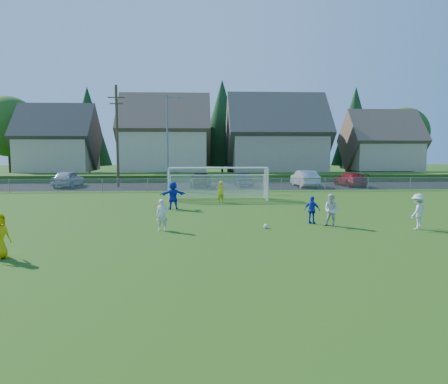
{
  "coord_description": "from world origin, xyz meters",
  "views": [
    {
      "loc": [
        -1.41,
        -16.92,
        3.99
      ],
      "look_at": [
        0.0,
        8.0,
        1.4
      ],
      "focal_mm": 35.0,
      "sensor_mm": 36.0,
      "label": 1
    }
  ],
  "objects": [
    {
      "name": "chainlink_fence",
      "position": [
        0.0,
        22.0,
        0.63
      ],
      "size": [
        52.06,
        0.06,
        1.2
      ],
      "color": "gray",
      "rests_on": "ground"
    },
    {
      "name": "car_d",
      "position": [
        -1.28,
        26.86,
        0.71
      ],
      "size": [
        2.25,
        4.98,
        1.42
      ],
      "primitive_type": "imported",
      "rotation": [
        0.0,
        0.0,
        3.09
      ],
      "color": "black",
      "rests_on": "ground"
    },
    {
      "name": "grass_embankment",
      "position": [
        0.0,
        35.0,
        0.4
      ],
      "size": [
        70.0,
        6.0,
        0.8
      ],
      "primitive_type": "cube",
      "color": "#1E420F",
      "rests_on": "ground"
    },
    {
      "name": "player_blue_a",
      "position": [
        4.43,
        5.21,
        0.72
      ],
      "size": [
        0.9,
        0.76,
        1.44
      ],
      "primitive_type": "imported",
      "rotation": [
        0.0,
        0.0,
        2.55
      ],
      "color": "#132EB9",
      "rests_on": "ground"
    },
    {
      "name": "car_e",
      "position": [
        3.08,
        27.16,
        0.72
      ],
      "size": [
        1.76,
        4.26,
        1.44
      ],
      "primitive_type": "imported",
      "rotation": [
        0.0,
        0.0,
        3.15
      ],
      "color": "navy",
      "rests_on": "ground"
    },
    {
      "name": "goalkeeper",
      "position": [
        0.1,
        14.15,
        0.78
      ],
      "size": [
        0.67,
        0.57,
        1.56
      ],
      "primitive_type": "imported",
      "rotation": [
        0.0,
        0.0,
        3.57
      ],
      "color": "yellow",
      "rests_on": "ground"
    },
    {
      "name": "asphalt_lot",
      "position": [
        0.0,
        27.5,
        0.01
      ],
      "size": [
        60.0,
        60.0,
        0.0
      ],
      "primitive_type": "plane",
      "color": "black",
      "rests_on": "ground"
    },
    {
      "name": "player_white_a",
      "position": [
        -3.2,
        3.78,
        0.75
      ],
      "size": [
        0.56,
        0.37,
        1.51
      ],
      "primitive_type": "imported",
      "rotation": [
        0.0,
        0.0,
        0.02
      ],
      "color": "silver",
      "rests_on": "ground"
    },
    {
      "name": "car_a",
      "position": [
        -14.49,
        27.29,
        0.82
      ],
      "size": [
        2.33,
        4.94,
        1.63
      ],
      "primitive_type": "imported",
      "rotation": [
        0.0,
        0.0,
        3.06
      ],
      "color": "#B3B6BB",
      "rests_on": "ground"
    },
    {
      "name": "soccer_ball",
      "position": [
        1.83,
        4.06,
        0.11
      ],
      "size": [
        0.22,
        0.22,
        0.22
      ],
      "primitive_type": "sphere",
      "color": "white",
      "rests_on": "ground"
    },
    {
      "name": "streetlight",
      "position": [
        -4.45,
        26.0,
        4.84
      ],
      "size": [
        1.38,
        0.18,
        9.0
      ],
      "color": "slate",
      "rests_on": "ground"
    },
    {
      "name": "soccer_goal",
      "position": [
        0.0,
        16.05,
        1.63
      ],
      "size": [
        7.42,
        1.9,
        2.5
      ],
      "color": "white",
      "rests_on": "ground"
    },
    {
      "name": "ground",
      "position": [
        0.0,
        0.0,
        0.0
      ],
      "size": [
        160.0,
        160.0,
        0.0
      ],
      "primitive_type": "plane",
      "color": "#193D0C",
      "rests_on": "ground"
    },
    {
      "name": "car_g",
      "position": [
        13.93,
        26.52,
        0.69
      ],
      "size": [
        2.4,
        4.96,
        1.39
      ],
      "primitive_type": "imported",
      "rotation": [
        0.0,
        0.0,
        3.24
      ],
      "color": "maroon",
      "rests_on": "ground"
    },
    {
      "name": "player_white_b",
      "position": [
        5.21,
        4.39,
        0.82
      ],
      "size": [
        1.01,
        0.94,
        1.65
      ],
      "primitive_type": "imported",
      "rotation": [
        0.0,
        0.0,
        -0.53
      ],
      "color": "silver",
      "rests_on": "ground"
    },
    {
      "name": "utility_pole",
      "position": [
        -9.5,
        27.0,
        5.15
      ],
      "size": [
        1.6,
        0.26,
        10.0
      ],
      "color": "#473321",
      "rests_on": "ground"
    },
    {
      "name": "tree_row",
      "position": [
        1.04,
        48.74,
        6.91
      ],
      "size": [
        65.98,
        12.36,
        13.8
      ],
      "color": "#382616",
      "rests_on": "ground"
    },
    {
      "name": "car_f",
      "position": [
        9.16,
        26.22,
        0.81
      ],
      "size": [
        1.98,
        5.0,
        1.62
      ],
      "primitive_type": "imported",
      "rotation": [
        0.0,
        0.0,
        3.2
      ],
      "color": "#BDBDBD",
      "rests_on": "ground"
    },
    {
      "name": "houses_row",
      "position": [
        1.97,
        42.46,
        7.33
      ],
      "size": [
        53.9,
        11.45,
        13.27
      ],
      "color": "tan",
      "rests_on": "ground"
    },
    {
      "name": "player_blue_b",
      "position": [
        -3.11,
        11.04,
        0.9
      ],
      "size": [
        1.74,
        0.87,
        1.79
      ],
      "primitive_type": "imported",
      "rotation": [
        0.0,
        0.0,
        3.36
      ],
      "color": "#132EB9",
      "rests_on": "ground"
    },
    {
      "name": "player_white_c",
      "position": [
        9.16,
        3.44,
        0.87
      ],
      "size": [
        1.27,
        1.22,
        1.74
      ],
      "primitive_type": "imported",
      "rotation": [
        0.0,
        0.0,
        3.86
      ],
      "color": "silver",
      "rests_on": "ground"
    }
  ]
}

